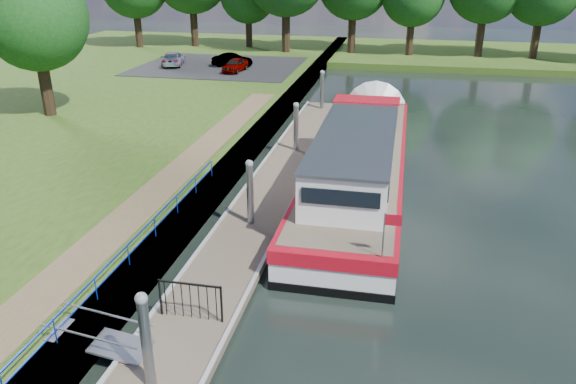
% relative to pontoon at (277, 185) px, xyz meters
% --- Properties ---
extents(ground, '(160.00, 160.00, 0.00)m').
position_rel_pontoon_xyz_m(ground, '(0.00, -13.00, -0.18)').
color(ground, black).
rests_on(ground, ground).
extents(bank_edge, '(1.10, 90.00, 0.78)m').
position_rel_pontoon_xyz_m(bank_edge, '(-2.55, 2.00, 0.20)').
color(bank_edge, '#473D2D').
rests_on(bank_edge, ground).
extents(far_bank, '(60.00, 18.00, 0.60)m').
position_rel_pontoon_xyz_m(far_bank, '(12.00, 39.00, 0.12)').
color(far_bank, '#2D4914').
rests_on(far_bank, ground).
extents(footpath, '(1.60, 40.00, 0.05)m').
position_rel_pontoon_xyz_m(footpath, '(-4.40, -5.00, 0.62)').
color(footpath, brown).
rests_on(footpath, riverbank).
extents(carpark, '(14.00, 12.00, 0.06)m').
position_rel_pontoon_xyz_m(carpark, '(-11.00, 25.00, 0.62)').
color(carpark, black).
rests_on(carpark, riverbank).
extents(blue_fence, '(0.04, 18.04, 0.72)m').
position_rel_pontoon_xyz_m(blue_fence, '(-2.75, -10.00, 1.13)').
color(blue_fence, '#0C2DBF').
rests_on(blue_fence, riverbank).
extents(pontoon, '(2.50, 30.00, 0.56)m').
position_rel_pontoon_xyz_m(pontoon, '(0.00, 0.00, 0.00)').
color(pontoon, brown).
rests_on(pontoon, ground).
extents(mooring_piles, '(0.30, 27.30, 3.55)m').
position_rel_pontoon_xyz_m(mooring_piles, '(0.00, 0.00, 1.10)').
color(mooring_piles, gray).
rests_on(mooring_piles, ground).
extents(gangway, '(2.58, 1.00, 0.92)m').
position_rel_pontoon_xyz_m(gangway, '(-1.85, -12.50, 0.44)').
color(gangway, '#A5A8AD').
rests_on(gangway, ground).
extents(gate_panel, '(1.85, 0.05, 1.15)m').
position_rel_pontoon_xyz_m(gate_panel, '(-0.00, -10.80, 0.97)').
color(gate_panel, black).
rests_on(gate_panel, ground).
extents(barge, '(4.36, 21.15, 4.78)m').
position_rel_pontoon_xyz_m(barge, '(3.60, 2.06, 0.90)').
color(barge, black).
rests_on(barge, ground).
extents(bank_tree_a, '(6.12, 6.12, 9.72)m').
position_rel_pontoon_xyz_m(bank_tree_a, '(-15.99, 7.08, 6.84)').
color(bank_tree_a, '#332316').
rests_on(bank_tree_a, riverbank).
extents(car_a, '(1.66, 3.44, 1.13)m').
position_rel_pontoon_xyz_m(car_a, '(-8.76, 22.57, 1.22)').
color(car_a, '#999999').
rests_on(car_a, carpark).
extents(car_b, '(3.51, 1.36, 1.14)m').
position_rel_pontoon_xyz_m(car_b, '(-9.71, 24.79, 1.22)').
color(car_b, '#999999').
rests_on(car_b, carpark).
extents(car_c, '(2.63, 4.42, 1.20)m').
position_rel_pontoon_xyz_m(car_c, '(-15.01, 24.29, 1.25)').
color(car_c, '#999999').
rests_on(car_c, carpark).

